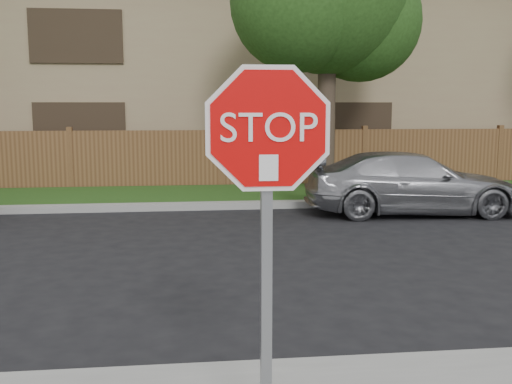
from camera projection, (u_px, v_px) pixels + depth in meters
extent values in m
plane|color=black|center=(297.00, 369.00, 5.23)|extent=(90.00, 90.00, 0.00)
cube|color=gray|center=(230.00, 205.00, 13.23)|extent=(70.00, 0.30, 0.15)
cube|color=#1E4714|center=(225.00, 195.00, 14.85)|extent=(70.00, 3.00, 0.12)
cube|color=brown|center=(221.00, 159.00, 16.32)|extent=(70.00, 0.12, 1.60)
cube|color=#9E8362|center=(212.00, 84.00, 21.50)|extent=(34.00, 8.00, 6.00)
cylinder|color=#382B21|center=(326.00, 118.00, 14.76)|extent=(0.44, 0.44, 3.92)
sphere|color=#1F4013|center=(361.00, 21.00, 14.81)|extent=(3.00, 3.00, 3.00)
sphere|color=#1F4013|center=(298.00, 3.00, 13.89)|extent=(3.20, 3.20, 3.20)
cube|color=gray|center=(266.00, 279.00, 3.58)|extent=(0.06, 0.06, 2.30)
cylinder|color=white|center=(268.00, 129.00, 3.39)|extent=(1.01, 0.02, 1.01)
cylinder|color=red|center=(268.00, 129.00, 3.38)|extent=(0.93, 0.02, 0.93)
cube|color=white|center=(269.00, 168.00, 3.39)|extent=(0.11, 0.00, 0.15)
imported|color=#9A9BA1|center=(411.00, 183.00, 12.57)|extent=(4.59, 2.13, 1.30)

